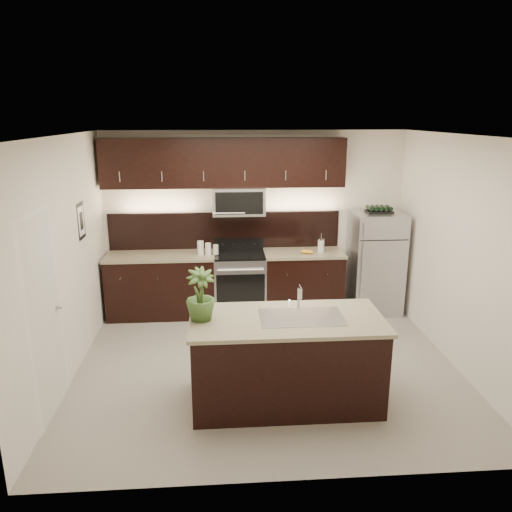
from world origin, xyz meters
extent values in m
plane|color=gray|center=(0.00, 0.00, 0.00)|extent=(4.50, 4.50, 0.00)
cube|color=silver|center=(0.00, 2.00, 1.35)|extent=(4.50, 0.02, 2.70)
cube|color=silver|center=(0.00, -2.00, 1.35)|extent=(4.50, 0.02, 2.70)
cube|color=silver|center=(-2.25, 0.00, 1.35)|extent=(0.02, 4.00, 2.70)
cube|color=silver|center=(2.25, 0.00, 1.35)|extent=(0.02, 4.00, 2.70)
cube|color=white|center=(0.00, 0.00, 2.70)|extent=(4.50, 4.00, 0.02)
cube|color=silver|center=(-2.23, -0.80, 1.01)|extent=(0.04, 0.80, 2.02)
sphere|color=silver|center=(-2.20, -0.48, 1.00)|extent=(0.06, 0.06, 0.06)
cube|color=black|center=(-2.24, 0.75, 1.65)|extent=(0.01, 0.32, 0.46)
cube|color=white|center=(-2.23, 0.75, 1.65)|extent=(0.00, 0.24, 0.36)
cube|color=black|center=(-1.42, 1.69, 0.45)|extent=(1.57, 0.62, 0.90)
cube|color=black|center=(0.71, 1.69, 0.45)|extent=(1.16, 0.62, 0.90)
cube|color=#B2B2B7|center=(-0.25, 1.69, 0.45)|extent=(0.76, 0.62, 0.90)
cube|color=black|center=(-0.25, 1.69, 0.92)|extent=(0.76, 0.60, 0.03)
cube|color=#C3BC92|center=(-1.42, 1.69, 0.92)|extent=(1.59, 0.65, 0.04)
cube|color=#C3BC92|center=(0.71, 1.69, 0.92)|extent=(1.18, 0.65, 0.04)
cube|color=black|center=(-0.46, 1.99, 1.22)|extent=(3.49, 0.02, 0.56)
cube|color=#B2B2B7|center=(-0.25, 1.80, 1.70)|extent=(0.76, 0.40, 0.40)
cube|color=black|center=(-0.46, 1.83, 2.25)|extent=(3.49, 0.33, 0.70)
cube|color=black|center=(0.12, -0.80, 0.45)|extent=(1.90, 0.90, 0.90)
cube|color=#C3BC92|center=(0.12, -0.80, 0.92)|extent=(1.96, 0.96, 0.04)
cube|color=silver|center=(0.27, -0.80, 0.95)|extent=(0.84, 0.50, 0.01)
cylinder|color=silver|center=(0.27, -0.59, 1.06)|extent=(0.03, 0.03, 0.24)
cylinder|color=silver|center=(0.27, -0.66, 1.21)|extent=(0.02, 0.14, 0.02)
cylinder|color=silver|center=(0.27, -0.73, 1.16)|extent=(0.02, 0.02, 0.10)
cube|color=#B2B2B7|center=(1.80, 1.63, 0.77)|extent=(0.74, 0.67, 1.53)
cube|color=black|center=(1.80, 1.63, 1.54)|extent=(0.38, 0.23, 0.03)
cylinder|color=black|center=(1.66, 1.63, 1.59)|extent=(0.06, 0.22, 0.06)
cylinder|color=black|center=(1.73, 1.63, 1.59)|extent=(0.06, 0.22, 0.06)
cylinder|color=black|center=(1.80, 1.63, 1.59)|extent=(0.06, 0.22, 0.06)
cylinder|color=black|center=(1.87, 1.63, 1.59)|extent=(0.06, 0.22, 0.06)
cylinder|color=black|center=(1.94, 1.63, 1.59)|extent=(0.06, 0.22, 0.06)
imported|color=#345020|center=(-0.73, -0.77, 1.20)|extent=(0.38, 0.38, 0.52)
cylinder|color=silver|center=(-0.82, 1.64, 1.04)|extent=(0.09, 0.09, 0.20)
cylinder|color=silver|center=(-0.71, 1.64, 1.03)|extent=(0.09, 0.09, 0.17)
cylinder|color=silver|center=(-0.60, 1.63, 1.01)|extent=(0.08, 0.08, 0.14)
cylinder|color=silver|center=(0.96, 1.64, 1.03)|extent=(0.09, 0.09, 0.19)
cylinder|color=silver|center=(0.96, 1.64, 1.14)|extent=(0.10, 0.10, 0.02)
cylinder|color=silver|center=(0.96, 1.64, 1.19)|extent=(0.01, 0.01, 0.08)
ellipsoid|color=gold|center=(0.70, 1.61, 0.97)|extent=(0.22, 0.20, 0.06)
camera|label=1|loc=(-0.53, -5.42, 2.91)|focal=35.00mm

